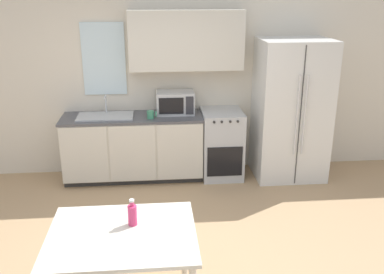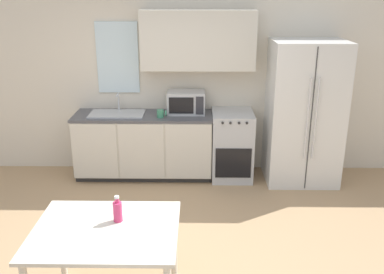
{
  "view_description": "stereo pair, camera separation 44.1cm",
  "coord_description": "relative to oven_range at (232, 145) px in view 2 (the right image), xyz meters",
  "views": [
    {
      "loc": [
        0.01,
        -3.65,
        2.53
      ],
      "look_at": [
        0.4,
        0.55,
        1.05
      ],
      "focal_mm": 40.0,
      "sensor_mm": 36.0,
      "label": 1
    },
    {
      "loc": [
        0.45,
        -3.67,
        2.53
      ],
      "look_at": [
        0.4,
        0.55,
        1.05
      ],
      "focal_mm": 40.0,
      "sensor_mm": 36.0,
      "label": 2
    }
  ],
  "objects": [
    {
      "name": "kitchen_sink",
      "position": [
        -1.57,
        0.02,
        0.44
      ],
      "size": [
        0.74,
        0.41,
        0.26
      ],
      "color": "#B7BABC",
      "rests_on": "kitchen_counter"
    },
    {
      "name": "kitchen_counter",
      "position": [
        -1.22,
        0.01,
        -0.01
      ],
      "size": [
        1.88,
        0.62,
        0.9
      ],
      "color": "#333333",
      "rests_on": "ground_plane"
    },
    {
      "name": "oven_range",
      "position": [
        0.0,
        0.0,
        0.0
      ],
      "size": [
        0.55,
        0.64,
        0.94
      ],
      "color": "#B7BABC",
      "rests_on": "ground_plane"
    },
    {
      "name": "drink_bottle",
      "position": [
        -1.12,
        -2.51,
        0.36
      ],
      "size": [
        0.07,
        0.07,
        0.22
      ],
      "color": "#DB386B",
      "rests_on": "dining_table"
    },
    {
      "name": "dining_table",
      "position": [
        -1.2,
        -2.63,
        0.18
      ],
      "size": [
        1.14,
        0.92,
        0.74
      ],
      "color": "beige",
      "rests_on": "ground_plane"
    },
    {
      "name": "ground_plane",
      "position": [
        -0.93,
        -1.88,
        -0.47
      ],
      "size": [
        12.0,
        12.0,
        0.0
      ],
      "primitive_type": "plane",
      "color": "tan"
    },
    {
      "name": "coffee_mug",
      "position": [
        -0.96,
        -0.11,
        0.48
      ],
      "size": [
        0.13,
        0.09,
        0.1
      ],
      "color": "#3F8C66",
      "rests_on": "kitchen_counter"
    },
    {
      "name": "wall_back",
      "position": [
        -0.86,
        0.31,
        0.97
      ],
      "size": [
        12.0,
        0.38,
        2.7
      ],
      "color": "beige",
      "rests_on": "ground_plane"
    },
    {
      "name": "refrigerator",
      "position": [
        0.94,
        -0.06,
        0.48
      ],
      "size": [
        0.94,
        0.79,
        1.9
      ],
      "color": "silver",
      "rests_on": "ground_plane"
    },
    {
      "name": "microwave",
      "position": [
        -0.63,
        0.11,
        0.58
      ],
      "size": [
        0.51,
        0.36,
        0.3
      ],
      "color": "#B7BABC",
      "rests_on": "kitchen_counter"
    }
  ]
}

